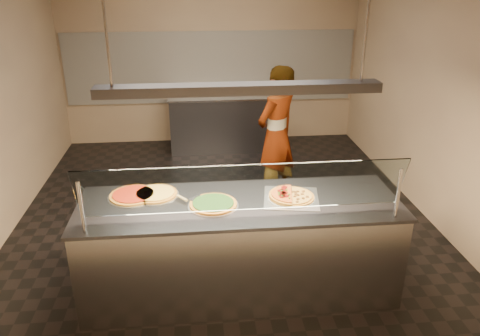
{
  "coord_description": "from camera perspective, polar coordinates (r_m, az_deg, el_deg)",
  "views": [
    {
      "loc": [
        -0.31,
        -5.04,
        2.83
      ],
      "look_at": [
        0.11,
        -0.8,
        1.02
      ],
      "focal_mm": 35.0,
      "sensor_mm": 36.0,
      "label": 1
    }
  ],
  "objects": [
    {
      "name": "prep_table",
      "position": [
        7.96,
        -2.45,
        5.7
      ],
      "size": [
        1.69,
        0.74,
        0.93
      ],
      "color": "#404046",
      "rests_on": "ground"
    },
    {
      "name": "heat_lamp_housing",
      "position": [
        3.8,
        -0.04,
        9.63
      ],
      "size": [
        2.3,
        0.18,
        0.08
      ],
      "primitive_type": "cube",
      "color": "#404046",
      "rests_on": "ceiling"
    },
    {
      "name": "ground",
      "position": [
        5.79,
        -1.93,
        -6.36
      ],
      "size": [
        5.0,
        6.0,
        0.02
      ],
      "primitive_type": "cube",
      "color": "black",
      "rests_on": "ground"
    },
    {
      "name": "serving_counter",
      "position": [
        4.39,
        -0.03,
        -9.6
      ],
      "size": [
        2.86,
        0.94,
        0.93
      ],
      "color": "#B7B7BC",
      "rests_on": "ground"
    },
    {
      "name": "worker",
      "position": [
        5.98,
        4.46,
        3.99
      ],
      "size": [
        0.77,
        0.75,
        1.78
      ],
      "primitive_type": "imported",
      "rotation": [
        0.0,
        0.0,
        3.87
      ],
      "color": "#2A272E",
      "rests_on": "ground"
    },
    {
      "name": "wall_back",
      "position": [
        8.17,
        -3.58,
        13.57
      ],
      "size": [
        5.0,
        0.02,
        3.0
      ],
      "primitive_type": "cube",
      "color": "tan",
      "rests_on": "ground"
    },
    {
      "name": "lamp_rod_right",
      "position": [
        3.94,
        15.31,
        17.38
      ],
      "size": [
        0.02,
        0.02,
        1.01
      ],
      "primitive_type": "cylinder",
      "color": "#B7B7BC",
      "rests_on": "ceiling"
    },
    {
      "name": "lamp_rod_left",
      "position": [
        3.75,
        -16.17,
        17.05
      ],
      "size": [
        0.02,
        0.02,
        1.01
      ],
      "primitive_type": "cylinder",
      "color": "#B7B7BC",
      "rests_on": "ceiling"
    },
    {
      "name": "wall_front",
      "position": [
        2.45,
        2.56,
        -9.87
      ],
      "size": [
        5.0,
        0.02,
        3.0
      ],
      "primitive_type": "cube",
      "color": "tan",
      "rests_on": "ground"
    },
    {
      "name": "half_pizza_sausage",
      "position": [
        4.25,
        7.54,
        -3.31
      ],
      "size": [
        0.27,
        0.43,
        0.04
      ],
      "color": "#965B1A",
      "rests_on": "perforated_tray"
    },
    {
      "name": "pizza_cheese",
      "position": [
        4.35,
        -10.27,
        -3.08
      ],
      "size": [
        0.43,
        0.43,
        0.03
      ],
      "color": "silver",
      "rests_on": "serving_counter"
    },
    {
      "name": "sneeze_guard",
      "position": [
        3.72,
        0.49,
        -2.53
      ],
      "size": [
        2.62,
        0.18,
        0.54
      ],
      "color": "#B7B7BC",
      "rests_on": "serving_counter"
    },
    {
      "name": "pizza_spinach",
      "position": [
        4.1,
        -3.29,
        -4.37
      ],
      "size": [
        0.44,
        0.44,
        0.03
      ],
      "color": "silver",
      "rests_on": "serving_counter"
    },
    {
      "name": "tile_band",
      "position": [
        8.17,
        -3.54,
        12.15
      ],
      "size": [
        4.9,
        0.02,
        1.2
      ],
      "primitive_type": "cube",
      "color": "silver",
      "rests_on": "wall_back"
    },
    {
      "name": "pizza_spatula",
      "position": [
        4.19,
        -6.3,
        -3.66
      ],
      "size": [
        0.28,
        0.18,
        0.02
      ],
      "color": "#B7B7BC",
      "rests_on": "pizza_spinach"
    },
    {
      "name": "pizza_tomato",
      "position": [
        4.36,
        -12.88,
        -3.2
      ],
      "size": [
        0.46,
        0.46,
        0.03
      ],
      "color": "silver",
      "rests_on": "serving_counter"
    },
    {
      "name": "wall_right",
      "position": [
        5.93,
        23.11,
        8.21
      ],
      "size": [
        0.02,
        6.0,
        3.0
      ],
      "primitive_type": "cube",
      "color": "tan",
      "rests_on": "ground"
    },
    {
      "name": "perforated_tray",
      "position": [
        4.25,
        6.25,
        -3.61
      ],
      "size": [
        0.56,
        0.56,
        0.01
      ],
      "color": "silver",
      "rests_on": "serving_counter"
    },
    {
      "name": "half_pizza_pepperoni",
      "position": [
        4.22,
        4.97,
        -3.33
      ],
      "size": [
        0.27,
        0.43,
        0.05
      ],
      "color": "#965B1A",
      "rests_on": "perforated_tray"
    }
  ]
}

